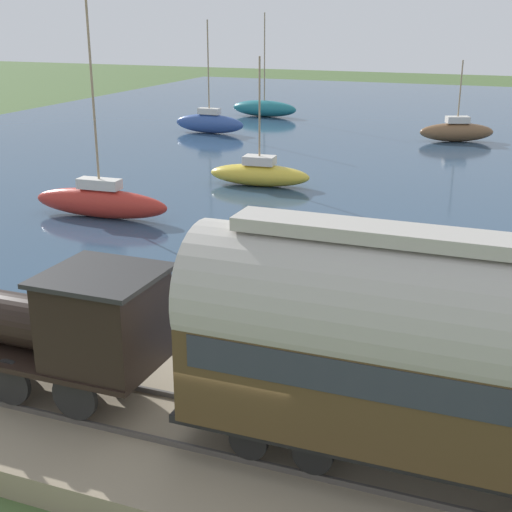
% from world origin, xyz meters
% --- Properties ---
extents(ground_plane, '(200.00, 200.00, 0.00)m').
position_xyz_m(ground_plane, '(0.00, 0.00, 0.00)').
color(ground_plane, '#476033').
extents(harbor_water, '(80.00, 80.00, 0.01)m').
position_xyz_m(harbor_water, '(43.14, 0.00, 0.00)').
color(harbor_water, '#2D4760').
rests_on(harbor_water, ground).
extents(rail_embankment, '(5.44, 56.00, 0.71)m').
position_xyz_m(rail_embankment, '(0.12, 0.00, 0.30)').
color(rail_embankment, gray).
rests_on(rail_embankment, ground).
extents(steam_locomotive, '(2.25, 6.58, 3.34)m').
position_xyz_m(steam_locomotive, '(0.12, 4.57, 2.39)').
color(steam_locomotive, black).
rests_on(steam_locomotive, rail_embankment).
extents(passenger_coach, '(2.62, 10.01, 4.56)m').
position_xyz_m(passenger_coach, '(0.12, -3.83, 3.16)').
color(passenger_coach, black).
rests_on(passenger_coach, rail_embankment).
extents(sailboat_blue, '(1.25, 5.59, 8.18)m').
position_xyz_m(sailboat_blue, '(37.79, 18.23, 0.79)').
color(sailboat_blue, '#335199').
rests_on(sailboat_blue, harbor_water).
extents(sailboat_teal, '(2.05, 6.04, 8.65)m').
position_xyz_m(sailboat_teal, '(47.75, 17.53, 0.72)').
color(sailboat_teal, '#1E707A').
rests_on(sailboat_teal, harbor_water).
extents(sailboat_yellow, '(2.08, 5.51, 6.60)m').
position_xyz_m(sailboat_yellow, '(23.02, 8.53, 0.64)').
color(sailboat_yellow, gold).
rests_on(sailboat_yellow, harbor_water).
extents(sailboat_brown, '(3.36, 5.38, 5.58)m').
position_xyz_m(sailboat_brown, '(40.72, 0.40, 0.72)').
color(sailboat_brown, brown).
rests_on(sailboat_brown, harbor_water).
extents(sailboat_red, '(1.52, 6.53, 9.49)m').
position_xyz_m(sailboat_red, '(14.74, 12.91, 0.74)').
color(sailboat_red, '#B72D23').
rests_on(sailboat_red, harbor_water).
extents(rowboat_off_pier, '(2.17, 2.43, 0.39)m').
position_xyz_m(rowboat_off_pier, '(10.35, -4.06, 0.20)').
color(rowboat_off_pier, beige).
rests_on(rowboat_off_pier, harbor_water).
extents(rowboat_near_shore, '(1.79, 2.49, 0.48)m').
position_xyz_m(rowboat_near_shore, '(11.26, 4.74, 0.25)').
color(rowboat_near_shore, silver).
rests_on(rowboat_near_shore, harbor_water).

